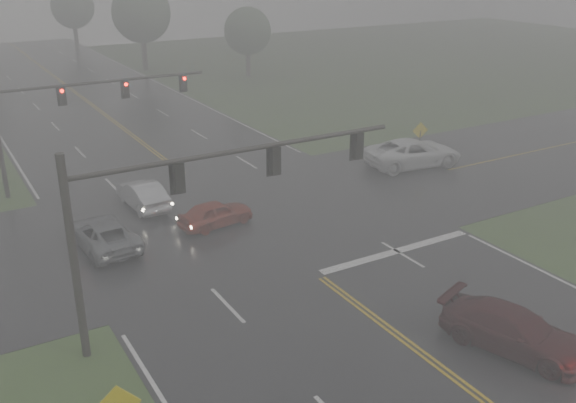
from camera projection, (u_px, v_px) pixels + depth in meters
main_road at (257, 229)px, 32.56m from camera, size 18.00×160.00×0.02m
cross_street at (239, 216)px, 34.16m from camera, size 120.00×14.00×0.02m
stop_bar at (397, 252)px, 30.19m from camera, size 8.50×0.50×0.01m
sedan_maroon at (511, 349)px, 22.88m from camera, size 3.74×5.61×1.51m
sedan_red at (216, 226)px, 33.00m from camera, size 4.10×2.10×1.34m
sedan_silver at (144, 207)px, 35.36m from camera, size 1.78×4.53×1.47m
car_grey at (105, 248)px, 30.58m from camera, size 2.71×5.19×1.40m
pickup_white at (412, 166)px, 42.04m from camera, size 6.77×3.86×1.78m
signal_gantry_near at (183, 197)px, 22.48m from camera, size 12.90×0.32×7.41m
signal_gantry_far at (66, 107)px, 36.80m from camera, size 12.46×0.35×6.85m
sign_diamond_east at (420, 135)px, 42.31m from camera, size 1.10×0.30×2.69m
tree_ne_a at (141, 13)px, 72.65m from camera, size 6.64×6.64×9.75m
tree_e_near at (248, 31)px, 69.38m from camera, size 5.10×5.10×7.49m
tree_n_far at (72, 7)px, 88.88m from camera, size 5.85×5.85×8.59m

